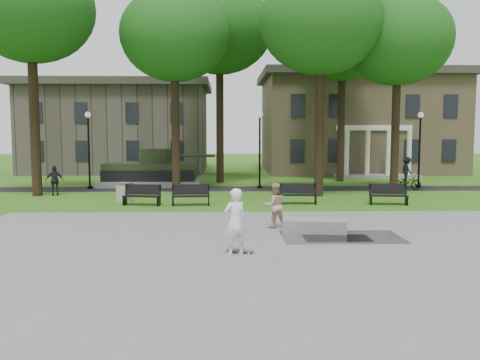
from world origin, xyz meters
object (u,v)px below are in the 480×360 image
object	(u,v)px
friend_watching	(275,205)
park_bench_0	(142,194)
concrete_block	(314,225)
trash_bin	(124,192)
cyclist	(407,176)
skateboarder	(235,222)

from	to	relation	value
friend_watching	park_bench_0	bearing A→B (deg)	-57.95
concrete_block	trash_bin	xyz separation A→B (m)	(-8.25, 8.07, 0.24)
concrete_block	trash_bin	distance (m)	11.54
concrete_block	cyclist	distance (m)	14.91
friend_watching	trash_bin	bearing A→B (deg)	-58.87
skateboarder	cyclist	world-z (taller)	cyclist
friend_watching	skateboarder	bearing A→B (deg)	56.87
concrete_block	skateboarder	xyz separation A→B (m)	(-2.86, -3.26, 0.74)
park_bench_0	concrete_block	bearing A→B (deg)	-32.69
concrete_block	skateboarder	distance (m)	4.40
skateboarder	trash_bin	size ratio (longest dim) A/B	2.01
skateboarder	trash_bin	bearing A→B (deg)	-91.63
concrete_block	park_bench_0	world-z (taller)	park_bench_0
concrete_block	skateboarder	bearing A→B (deg)	-131.22
cyclist	park_bench_0	xyz separation A→B (m)	(-14.99, -5.94, -0.30)
trash_bin	skateboarder	bearing A→B (deg)	-64.54
skateboarder	park_bench_0	world-z (taller)	skateboarder
park_bench_0	trash_bin	bearing A→B (deg)	139.84
cyclist	concrete_block	bearing A→B (deg)	142.33
cyclist	trash_bin	world-z (taller)	cyclist
concrete_block	skateboarder	world-z (taller)	skateboarder
concrete_block	park_bench_0	xyz separation A→B (m)	(-7.15, 6.73, 0.28)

